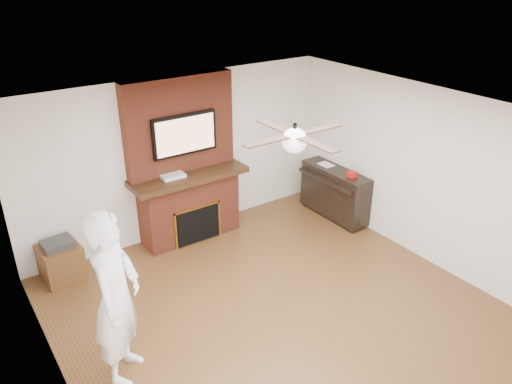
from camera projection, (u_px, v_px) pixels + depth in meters
room_shell at (291, 232)px, 5.53m from camera, size 5.36×5.86×2.86m
fireplace at (186, 177)px, 7.53m from camera, size 1.78×0.64×2.50m
tv at (185, 135)px, 7.20m from camera, size 1.00×0.08×0.60m
ceiling_fan at (294, 139)px, 5.06m from camera, size 1.21×1.21×0.31m
person at (116, 298)px, 4.92m from camera, size 0.81×0.85×1.93m
side_table at (61, 261)px, 6.77m from camera, size 0.55×0.55×0.59m
piano at (334, 192)px, 8.31m from camera, size 0.49×1.30×0.94m
cable_box at (173, 176)px, 7.28m from camera, size 0.34×0.20×0.05m
candle_orange at (190, 237)px, 7.73m from camera, size 0.06×0.06×0.13m
candle_green at (196, 238)px, 7.74m from camera, size 0.07×0.07×0.10m
candle_cream at (196, 236)px, 7.80m from camera, size 0.09×0.09×0.10m
candle_blue at (203, 235)px, 7.84m from camera, size 0.06×0.06×0.09m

